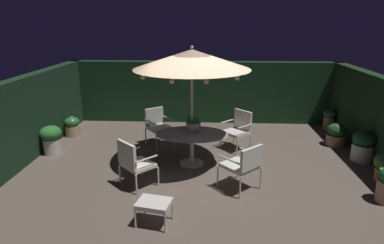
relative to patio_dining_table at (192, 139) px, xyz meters
The scene contains 16 objects.
ground_plane 0.77m from the patio_dining_table, 60.87° to the right, with size 8.62×7.82×0.02m, color brown.
hedge_backdrop_rear 3.40m from the patio_dining_table, 86.29° to the left, with size 8.62×0.30×1.97m, color #18351D.
hedge_backdrop_left 3.98m from the patio_dining_table, behind, with size 0.30×7.82×1.97m, color black.
patio_dining_table is the anchor object (origin of this frame).
patio_umbrella 1.80m from the patio_dining_table, 51.03° to the right, with size 2.52×2.52×2.70m.
centerpiece_planter 0.40m from the patio_dining_table, 73.61° to the left, with size 0.34×0.34×0.43m.
patio_chair_north 1.57m from the patio_dining_table, 47.43° to the right, with size 0.89×0.89×0.96m.
patio_chair_northeast 1.58m from the patio_dining_table, 42.57° to the left, with size 0.82×0.82×0.99m.
patio_chair_east 1.58m from the patio_dining_table, 128.22° to the left, with size 0.84×0.84×0.97m.
patio_chair_southeast 1.58m from the patio_dining_table, 134.11° to the right, with size 0.83×0.83×0.98m.
ottoman_footrest 2.43m from the patio_dining_table, 101.97° to the right, with size 0.61×0.51×0.41m.
potted_plant_back_right 3.58m from the patio_dining_table, behind, with size 0.52×0.52×0.71m.
potted_plant_back_left 4.07m from the patio_dining_table, ahead, with size 0.53×0.53×0.74m.
potted_plant_back_center 4.87m from the patio_dining_table, 33.52° to the left, with size 0.39×0.39×0.64m.
potted_plant_left_far 4.04m from the patio_dining_table, 20.06° to the left, with size 0.50×0.50×0.60m.
potted_plant_left_near 3.99m from the patio_dining_table, 153.42° to the left, with size 0.43×0.43×0.55m.
Camera 1 is at (0.13, -6.56, 3.22)m, focal length 30.43 mm.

